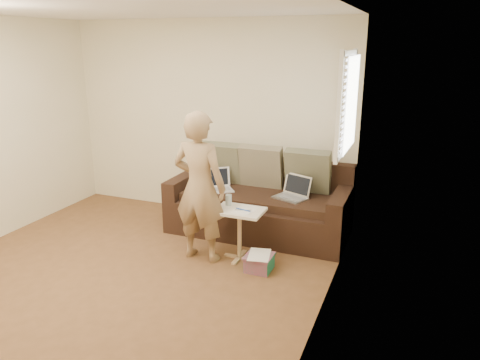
{
  "coord_description": "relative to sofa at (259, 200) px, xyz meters",
  "views": [
    {
      "loc": [
        2.65,
        -3.26,
        2.3
      ],
      "look_at": [
        0.8,
        1.4,
        0.78
      ],
      "focal_mm": 34.08,
      "sensor_mm": 36.0,
      "label": 1
    }
  ],
  "objects": [
    {
      "name": "person",
      "position": [
        -0.35,
        -0.91,
        0.4
      ],
      "size": [
        0.61,
        0.43,
        1.65
      ],
      "primitive_type": "imported",
      "rotation": [
        0.0,
        0.0,
        3.11
      ],
      "color": "#987E52",
      "rests_on": "ground"
    },
    {
      "name": "scissors",
      "position": [
        0.1,
        -0.79,
        0.16
      ],
      "size": [
        0.19,
        0.12,
        0.02
      ],
      "primitive_type": null,
      "rotation": [
        0.0,
        0.0,
        -0.11
      ],
      "color": "silver",
      "rests_on": "side_table"
    },
    {
      "name": "paper_on_table",
      "position": [
        0.11,
        -0.76,
        0.15
      ],
      "size": [
        0.25,
        0.33,
        0.0
      ],
      "primitive_type": null,
      "rotation": [
        0.0,
        0.0,
        -0.14
      ],
      "color": "white",
      "rests_on": "side_table"
    },
    {
      "name": "pillow_left",
      "position": [
        -0.6,
        0.22,
        0.37
      ],
      "size": [
        0.55,
        0.29,
        0.57
      ],
      "primitive_type": null,
      "rotation": [
        0.28,
        0.0,
        0.0
      ],
      "color": "#5A5D44",
      "rests_on": "sofa"
    },
    {
      "name": "drinking_glass",
      "position": [
        -0.11,
        -0.68,
        0.21
      ],
      "size": [
        0.07,
        0.07,
        0.12
      ],
      "primitive_type": null,
      "color": "silver",
      "rests_on": "side_table"
    },
    {
      "name": "laptop_silver",
      "position": [
        0.42,
        -0.07,
        0.1
      ],
      "size": [
        0.45,
        0.39,
        0.25
      ],
      "primitive_type": null,
      "rotation": [
        0.0,
        0.0,
        -0.38
      ],
      "color": "#B7BABC",
      "rests_on": "sofa"
    },
    {
      "name": "wall_back",
      "position": [
        -0.9,
        0.48,
        0.87
      ],
      "size": [
        4.0,
        0.0,
        4.0
      ],
      "primitive_type": "plane",
      "rotation": [
        1.57,
        0.0,
        0.0
      ],
      "color": "beige",
      "rests_on": "ground"
    },
    {
      "name": "wall_right",
      "position": [
        1.1,
        -1.77,
        0.87
      ],
      "size": [
        0.0,
        4.5,
        4.5
      ],
      "primitive_type": "plane",
      "rotation": [
        1.57,
        0.0,
        -1.57
      ],
      "color": "beige",
      "rests_on": "ground"
    },
    {
      "name": "striped_box",
      "position": [
        0.34,
        -0.95,
        -0.34
      ],
      "size": [
        0.28,
        0.28,
        0.18
      ],
      "primitive_type": null,
      "color": "#CF1F5C",
      "rests_on": "ground"
    },
    {
      "name": "sofa",
      "position": [
        0.0,
        0.0,
        0.0
      ],
      "size": [
        2.2,
        0.95,
        0.85
      ],
      "primitive_type": null,
      "color": "black",
      "rests_on": "ground"
    },
    {
      "name": "pillow_right",
      "position": [
        0.55,
        0.23,
        0.37
      ],
      "size": [
        0.55,
        0.28,
        0.57
      ],
      "primitive_type": null,
      "rotation": [
        0.26,
        0.0,
        0.0
      ],
      "color": "#5A5D44",
      "rests_on": "sofa"
    },
    {
      "name": "ceiling",
      "position": [
        -0.9,
        -1.77,
        2.18
      ],
      "size": [
        4.5,
        4.5,
        0.0
      ],
      "primitive_type": "plane",
      "rotation": [
        3.14,
        0.0,
        0.0
      ],
      "color": "white",
      "rests_on": "wall_back"
    },
    {
      "name": "pillow_mid",
      "position": [
        -0.05,
        0.23,
        0.37
      ],
      "size": [
        0.55,
        0.27,
        0.57
      ],
      "primitive_type": null,
      "rotation": [
        0.24,
        0.0,
        0.0
      ],
      "color": "#737052",
      "rests_on": "sofa"
    },
    {
      "name": "laptop_white",
      "position": [
        -0.51,
        -0.11,
        0.1
      ],
      "size": [
        0.46,
        0.44,
        0.27
      ],
      "primitive_type": null,
      "rotation": [
        0.0,
        0.0,
        0.68
      ],
      "color": "white",
      "rests_on": "sofa"
    },
    {
      "name": "side_table",
      "position": [
        0.05,
        -0.77,
        -0.14
      ],
      "size": [
        0.52,
        0.37,
        0.58
      ],
      "primitive_type": null,
      "color": "silver",
      "rests_on": "ground"
    },
    {
      "name": "window_blinds",
      "position": [
        1.05,
        -0.27,
        1.28
      ],
      "size": [
        0.12,
        0.88,
        1.08
      ],
      "primitive_type": null,
      "color": "white",
      "rests_on": "wall_right"
    },
    {
      "name": "floor",
      "position": [
        -0.9,
        -1.77,
        -0.42
      ],
      "size": [
        4.5,
        4.5,
        0.0
      ],
      "primitive_type": "plane",
      "color": "brown",
      "rests_on": "ground"
    }
  ]
}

